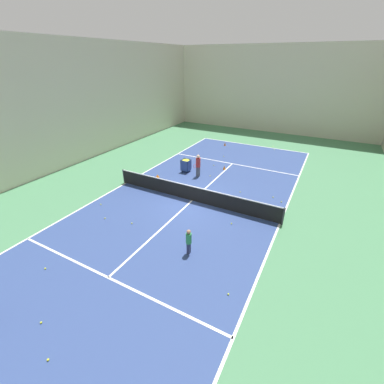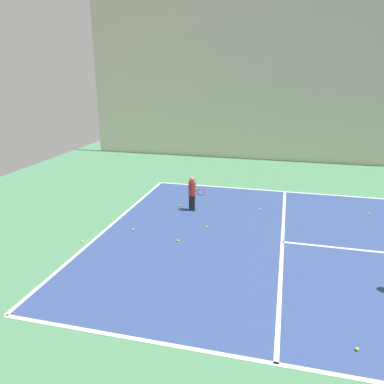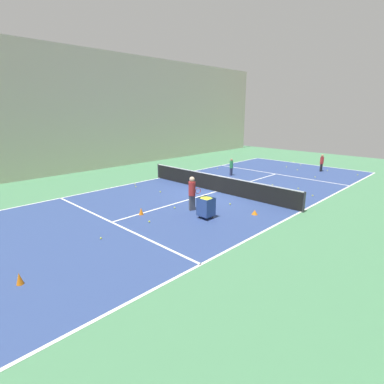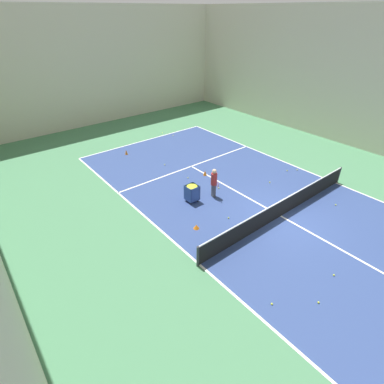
% 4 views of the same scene
% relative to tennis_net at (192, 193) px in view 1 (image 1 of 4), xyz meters
% --- Properties ---
extents(ground_plane, '(40.80, 40.80, 0.00)m').
position_rel_tennis_net_xyz_m(ground_plane, '(0.00, 0.00, -0.51)').
color(ground_plane, '#477F56').
extents(court_playing_area, '(10.21, 24.92, 0.00)m').
position_rel_tennis_net_xyz_m(court_playing_area, '(0.00, 0.00, -0.50)').
color(court_playing_area, navy).
rests_on(court_playing_area, ground).
extents(line_baseline_far, '(10.21, 0.10, 0.00)m').
position_rel_tennis_net_xyz_m(line_baseline_far, '(0.00, 12.46, -0.50)').
color(line_baseline_far, white).
rests_on(line_baseline_far, ground).
extents(line_sideline_left, '(0.10, 24.92, 0.00)m').
position_rel_tennis_net_xyz_m(line_sideline_left, '(-5.10, 0.00, -0.50)').
color(line_sideline_left, white).
rests_on(line_sideline_left, ground).
extents(line_sideline_right, '(0.10, 24.92, 0.00)m').
position_rel_tennis_net_xyz_m(line_sideline_right, '(5.10, 0.00, -0.50)').
color(line_sideline_right, white).
rests_on(line_sideline_right, ground).
extents(line_service_near, '(10.21, 0.10, 0.00)m').
position_rel_tennis_net_xyz_m(line_service_near, '(0.00, -6.85, -0.50)').
color(line_service_near, white).
rests_on(line_service_near, ground).
extents(line_service_far, '(10.21, 0.10, 0.00)m').
position_rel_tennis_net_xyz_m(line_service_far, '(0.00, 6.85, -0.50)').
color(line_service_far, white).
rests_on(line_service_far, ground).
extents(line_centre_service, '(0.10, 13.71, 0.00)m').
position_rel_tennis_net_xyz_m(line_centre_service, '(0.00, 0.00, -0.50)').
color(line_centre_service, white).
rests_on(line_centre_service, ground).
extents(hall_enclosure_left, '(0.15, 37.10, 8.90)m').
position_rel_tennis_net_xyz_m(hall_enclosure_left, '(-11.12, 0.00, 3.94)').
color(hall_enclosure_left, beige).
rests_on(hall_enclosure_left, ground).
extents(hall_enclosure_far, '(22.08, 0.15, 8.90)m').
position_rel_tennis_net_xyz_m(hall_enclosure_far, '(0.00, 18.47, 3.94)').
color(hall_enclosure_far, beige).
rests_on(hall_enclosure_far, ground).
extents(tennis_net, '(10.51, 0.10, 0.98)m').
position_rel_tennis_net_xyz_m(tennis_net, '(0.00, 0.00, 0.00)').
color(tennis_net, '#2D2D33').
rests_on(tennis_net, ground).
extents(coach_at_net, '(0.41, 0.68, 1.61)m').
position_rel_tennis_net_xyz_m(coach_at_net, '(-1.32, 3.35, 0.42)').
color(coach_at_net, '#4C4C56').
rests_on(coach_at_net, ground).
extents(child_midcourt, '(0.26, 0.26, 1.23)m').
position_rel_tennis_net_xyz_m(child_midcourt, '(2.07, -4.13, 0.20)').
color(child_midcourt, '#2D3351').
rests_on(child_midcourt, ground).
extents(ball_cart, '(0.61, 0.59, 0.95)m').
position_rel_tennis_net_xyz_m(ball_cart, '(-2.50, 3.70, 0.17)').
color(ball_cart, '#2D478C').
rests_on(ball_cart, ground).
extents(training_cone_0, '(0.19, 0.19, 0.34)m').
position_rel_tennis_net_xyz_m(training_cone_0, '(-2.32, 11.06, -0.33)').
color(training_cone_0, orange).
rests_on(training_cone_0, ground).
extents(training_cone_1, '(0.21, 0.21, 0.32)m').
position_rel_tennis_net_xyz_m(training_cone_1, '(-0.12, 5.41, -0.34)').
color(training_cone_1, orange).
rests_on(training_cone_1, ground).
extents(training_cone_2, '(0.27, 0.27, 0.20)m').
position_rel_tennis_net_xyz_m(training_cone_2, '(-3.76, 1.82, -0.40)').
color(training_cone_2, orange).
rests_on(training_cone_2, ground).
extents(tennis_ball_0, '(0.07, 0.07, 0.07)m').
position_rel_tennis_net_xyz_m(tennis_ball_0, '(4.17, 2.65, -0.47)').
color(tennis_ball_0, yellow).
rests_on(tennis_ball_0, ground).
extents(tennis_ball_2, '(0.07, 0.07, 0.07)m').
position_rel_tennis_net_xyz_m(tennis_ball_2, '(2.22, 11.92, -0.47)').
color(tennis_ball_2, yellow).
rests_on(tennis_ball_2, ground).
extents(tennis_ball_3, '(0.07, 0.07, 0.07)m').
position_rel_tennis_net_xyz_m(tennis_ball_3, '(4.73, 2.32, -0.47)').
color(tennis_ball_3, yellow).
rests_on(tennis_ball_3, ground).
extents(tennis_ball_4, '(0.07, 0.07, 0.07)m').
position_rel_tennis_net_xyz_m(tennis_ball_4, '(2.93, -1.18, -0.47)').
color(tennis_ball_4, yellow).
rests_on(tennis_ball_4, ground).
extents(tennis_ball_5, '(0.07, 0.07, 0.07)m').
position_rel_tennis_net_xyz_m(tennis_ball_5, '(-2.55, -7.72, -0.47)').
color(tennis_ball_5, yellow).
rests_on(tennis_ball_5, ground).
extents(tennis_ball_7, '(0.07, 0.07, 0.07)m').
position_rel_tennis_net_xyz_m(tennis_ball_7, '(-0.49, -9.30, -0.47)').
color(tennis_ball_7, yellow).
rests_on(tennis_ball_7, ground).
extents(tennis_ball_8, '(0.07, 0.07, 0.07)m').
position_rel_tennis_net_xyz_m(tennis_ball_8, '(-0.54, 3.76, -0.47)').
color(tennis_ball_8, yellow).
rests_on(tennis_ball_8, ground).
extents(tennis_ball_9, '(0.07, 0.07, 0.07)m').
position_rel_tennis_net_xyz_m(tennis_ball_9, '(-1.57, -3.58, -0.47)').
color(tennis_ball_9, yellow).
rests_on(tennis_ball_9, ground).
extents(tennis_ball_10, '(0.07, 0.07, 0.07)m').
position_rel_tennis_net_xyz_m(tennis_ball_10, '(-1.14, 5.75, -0.47)').
color(tennis_ball_10, yellow).
rests_on(tennis_ball_10, ground).
extents(tennis_ball_11, '(0.07, 0.07, 0.07)m').
position_rel_tennis_net_xyz_m(tennis_ball_11, '(4.39, -5.42, -0.47)').
color(tennis_ball_11, yellow).
rests_on(tennis_ball_11, ground).
extents(tennis_ball_12, '(0.07, 0.07, 0.07)m').
position_rel_tennis_net_xyz_m(tennis_ball_12, '(-2.09, 1.44, -0.47)').
color(tennis_ball_12, yellow).
rests_on(tennis_ball_12, ground).
extents(tennis_ball_13, '(0.07, 0.07, 0.07)m').
position_rel_tennis_net_xyz_m(tennis_ball_13, '(1.88, 12.90, -0.47)').
color(tennis_ball_13, yellow).
rests_on(tennis_ball_13, ground).
extents(tennis_ball_15, '(0.07, 0.07, 0.07)m').
position_rel_tennis_net_xyz_m(tennis_ball_15, '(-4.40, -2.94, -0.47)').
color(tennis_ball_15, yellow).
rests_on(tennis_ball_15, ground).
extents(tennis_ball_16, '(0.07, 0.07, 0.07)m').
position_rel_tennis_net_xyz_m(tennis_ball_16, '(-3.13, -3.89, -0.47)').
color(tennis_ball_16, yellow).
rests_on(tennis_ball_16, ground).
extents(tennis_ball_17, '(0.07, 0.07, 0.07)m').
position_rel_tennis_net_xyz_m(tennis_ball_17, '(0.76, -9.93, -0.47)').
color(tennis_ball_17, yellow).
rests_on(tennis_ball_17, ground).
extents(tennis_ball_19, '(0.07, 0.07, 0.07)m').
position_rel_tennis_net_xyz_m(tennis_ball_19, '(-1.23, 8.03, -0.47)').
color(tennis_ball_19, yellow).
rests_on(tennis_ball_19, ground).
extents(tennis_ball_20, '(0.07, 0.07, 0.07)m').
position_rel_tennis_net_xyz_m(tennis_ball_20, '(2.17, 2.39, -0.47)').
color(tennis_ball_20, yellow).
rests_on(tennis_ball_20, ground).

